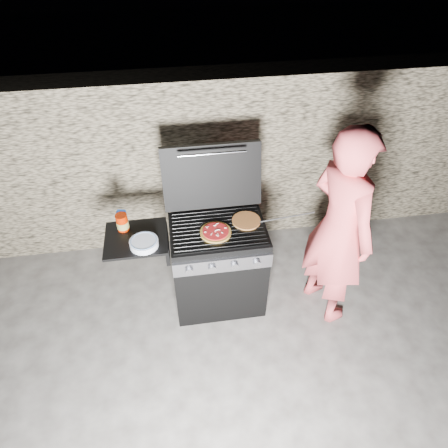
{
  "coord_description": "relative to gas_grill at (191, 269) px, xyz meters",
  "views": [
    {
      "loc": [
        -0.31,
        -2.42,
        3.1
      ],
      "look_at": [
        0.05,
        0.0,
        0.95
      ],
      "focal_mm": 32.0,
      "sensor_mm": 36.0,
      "label": 1
    }
  ],
  "objects": [
    {
      "name": "gas_grill",
      "position": [
        0.0,
        0.0,
        0.0
      ],
      "size": [
        1.34,
        0.79,
        0.91
      ],
      "primitive_type": null,
      "color": "black",
      "rests_on": "ground"
    },
    {
      "name": "plate_stack",
      "position": [
        -0.35,
        -0.11,
        0.47
      ],
      "size": [
        0.25,
        0.25,
        0.05
      ],
      "primitive_type": "cylinder",
      "rotation": [
        0.0,
        0.0,
        -0.14
      ],
      "color": "silver",
      "rests_on": "gas_grill"
    },
    {
      "name": "tongs",
      "position": [
        0.82,
        0.0,
        0.5
      ],
      "size": [
        0.48,
        0.05,
        0.1
      ],
      "primitive_type": "cylinder",
      "rotation": [
        0.0,
        1.4,
        -0.08
      ],
      "color": "black",
      "rests_on": "gas_grill"
    },
    {
      "name": "person",
      "position": [
        1.21,
        -0.19,
        0.48
      ],
      "size": [
        0.65,
        0.79,
        1.87
      ],
      "primitive_type": "imported",
      "rotation": [
        0.0,
        0.0,
        1.9
      ],
      "color": "#E95156",
      "rests_on": "ground"
    },
    {
      "name": "pizza_topped",
      "position": [
        0.22,
        -0.06,
        0.47
      ],
      "size": [
        0.31,
        0.31,
        0.03
      ],
      "primitive_type": null,
      "rotation": [
        0.0,
        0.0,
        0.26
      ],
      "color": "#B59046",
      "rests_on": "gas_grill"
    },
    {
      "name": "stone_wall",
      "position": [
        0.25,
        1.05,
        0.44
      ],
      "size": [
        8.0,
        0.35,
        1.8
      ],
      "primitive_type": "cube",
      "color": "gray",
      "rests_on": "ground"
    },
    {
      "name": "sauce_jar",
      "position": [
        -0.52,
        0.11,
        0.52
      ],
      "size": [
        0.11,
        0.11,
        0.15
      ],
      "primitive_type": "cylinder",
      "rotation": [
        0.0,
        0.0,
        -0.19
      ],
      "color": "#9B1A00",
      "rests_on": "gas_grill"
    },
    {
      "name": "pizza_plain",
      "position": [
        0.5,
        0.05,
        0.46
      ],
      "size": [
        0.25,
        0.25,
        0.01
      ],
      "primitive_type": "cylinder",
      "rotation": [
        0.0,
        0.0,
        -0.03
      ],
      "color": "orange",
      "rests_on": "gas_grill"
    },
    {
      "name": "ground",
      "position": [
        0.25,
        0.0,
        -0.46
      ],
      "size": [
        50.0,
        50.0,
        0.0
      ],
      "primitive_type": "plane",
      "color": "#3D3935"
    },
    {
      "name": "blue_carton",
      "position": [
        -0.52,
        0.17,
        0.52
      ],
      "size": [
        0.08,
        0.05,
        0.15
      ],
      "primitive_type": "cube",
      "rotation": [
        0.0,
        0.0,
        -0.25
      ],
      "color": "#1A4FB5",
      "rests_on": "gas_grill"
    }
  ]
}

